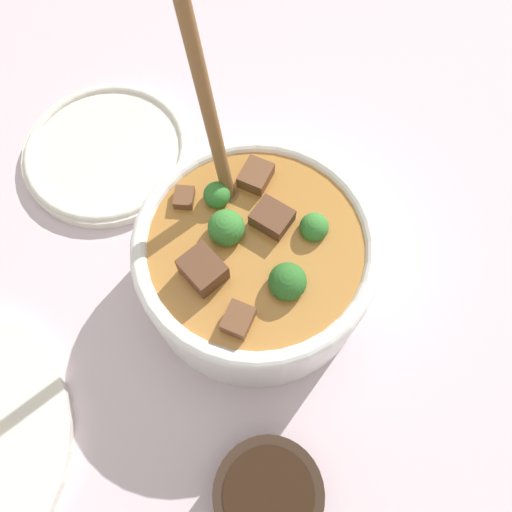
# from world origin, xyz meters

# --- Properties ---
(ground_plane) EXTENTS (4.00, 4.00, 0.00)m
(ground_plane) POSITION_xyz_m (0.00, 0.00, 0.00)
(ground_plane) COLOR silver
(stew_bowl) EXTENTS (0.22, 0.22, 0.26)m
(stew_bowl) POSITION_xyz_m (0.00, 0.00, 0.05)
(stew_bowl) COLOR white
(stew_bowl) RESTS_ON ground_plane
(condiment_bowl) EXTENTS (0.09, 0.09, 0.04)m
(condiment_bowl) POSITION_xyz_m (-0.16, -0.12, 0.02)
(condiment_bowl) COLOR black
(condiment_bowl) RESTS_ON ground_plane
(empty_plate) EXTENTS (0.19, 0.19, 0.02)m
(empty_plate) POSITION_xyz_m (0.03, 0.23, 0.01)
(empty_plate) COLOR silver
(empty_plate) RESTS_ON ground_plane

